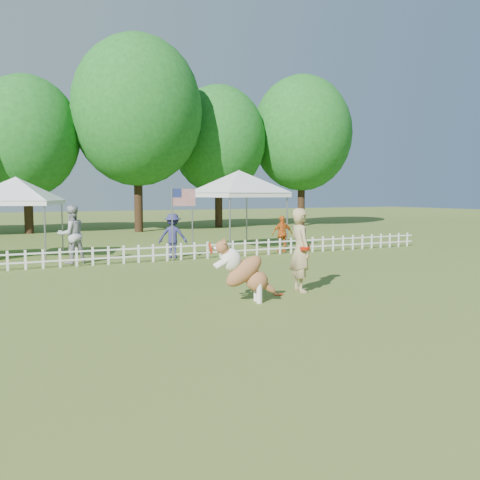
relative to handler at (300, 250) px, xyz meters
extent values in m
plane|color=#41601E|center=(-0.58, -0.18, -0.98)|extent=(120.00, 120.00, 0.00)
imported|color=tan|center=(0.00, 0.00, 0.00)|extent=(0.59, 0.79, 1.96)
cylinder|color=red|center=(-0.66, -0.10, -0.97)|extent=(0.29, 0.29, 0.02)
imported|color=#A8A8AD|center=(-3.82, 7.63, -0.02)|extent=(1.07, 0.92, 1.91)
imported|color=navy|center=(-0.33, 7.60, -0.18)|extent=(1.18, 1.00, 1.59)
imported|color=#C75817|center=(4.16, 7.43, -0.26)|extent=(0.88, 0.48, 1.43)
camera|label=1|loc=(-6.97, -10.32, 1.32)|focal=40.00mm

